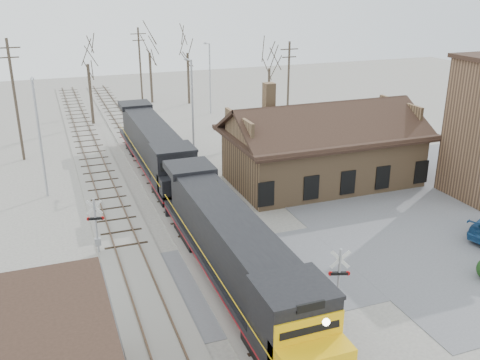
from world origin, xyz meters
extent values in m
plane|color=#AAA499|center=(0.00, 0.00, 0.00)|extent=(140.00, 140.00, 0.00)
cube|color=#5E5E63|center=(0.00, 0.00, 0.01)|extent=(60.00, 9.00, 0.03)
cube|color=#5E5E63|center=(18.00, 4.00, 0.02)|extent=(22.00, 26.00, 0.03)
cube|color=#AAA499|center=(0.00, 15.00, 0.06)|extent=(3.40, 90.00, 0.12)
cube|color=#473323|center=(-0.72, 15.00, 0.17)|extent=(0.08, 90.00, 0.14)
cube|color=#473323|center=(0.72, 15.00, 0.17)|extent=(0.08, 90.00, 0.14)
cube|color=#AAA499|center=(-4.50, 15.00, 0.06)|extent=(3.40, 90.00, 0.12)
cube|color=#473323|center=(-5.22, 15.00, 0.17)|extent=(0.08, 90.00, 0.14)
cube|color=#473323|center=(-3.78, 15.00, 0.17)|extent=(0.08, 90.00, 0.14)
cube|color=olive|center=(12.00, 12.00, 2.00)|extent=(14.00, 8.00, 4.00)
cube|color=black|center=(12.00, 12.00, 4.10)|extent=(15.20, 9.20, 0.30)
cube|color=black|center=(12.00, 9.70, 5.10)|extent=(15.00, 4.71, 2.66)
cube|color=black|center=(12.00, 14.30, 5.10)|extent=(15.00, 4.71, 2.66)
cube|color=olive|center=(8.00, 13.50, 6.80)|extent=(0.80, 0.80, 2.20)
cube|color=black|center=(0.00, -6.69, 0.52)|extent=(2.36, 3.78, 0.95)
cube|color=black|center=(0.00, 5.61, 0.52)|extent=(2.36, 3.78, 0.95)
cube|color=black|center=(0.00, -0.54, 1.28)|extent=(2.84, 18.92, 0.33)
cube|color=maroon|center=(0.00, -0.54, 1.07)|extent=(2.86, 18.92, 0.11)
cube|color=black|center=(0.00, 0.64, 2.74)|extent=(2.46, 13.72, 2.65)
cube|color=black|center=(0.00, -7.54, 2.74)|extent=(2.84, 2.65, 2.65)
cube|color=yellow|center=(0.00, -9.15, 1.94)|extent=(2.84, 1.70, 1.32)
cylinder|color=#FFF2CC|center=(0.00, -10.02, 4.16)|extent=(0.26, 0.10, 0.26)
cube|color=black|center=(0.00, 12.73, 0.52)|extent=(2.36, 3.78, 0.95)
cube|color=black|center=(0.00, 25.03, 0.52)|extent=(2.36, 3.78, 0.95)
cube|color=black|center=(0.00, 18.88, 1.28)|extent=(2.84, 18.92, 0.33)
cube|color=maroon|center=(0.00, 18.88, 1.07)|extent=(2.86, 18.92, 0.11)
cube|color=black|center=(0.00, 20.06, 2.74)|extent=(2.46, 13.72, 2.65)
cube|color=black|center=(0.00, 11.88, 2.74)|extent=(2.84, 2.65, 2.65)
cube|color=black|center=(0.00, 10.27, 1.94)|extent=(2.84, 1.70, 1.32)
cube|color=black|center=(0.00, 9.32, 0.52)|extent=(2.65, 0.25, 0.95)
cylinder|color=#A5A8AD|center=(3.77, -4.69, 1.82)|extent=(0.13, 0.13, 3.63)
cube|color=silver|center=(3.77, -4.69, 3.09)|extent=(0.91, 0.34, 0.95)
cube|color=silver|center=(3.77, -4.69, 3.09)|extent=(0.91, 0.34, 0.95)
cube|color=black|center=(3.77, -4.69, 2.36)|extent=(0.82, 0.40, 0.14)
cylinder|color=#B20C0C|center=(3.39, -4.56, 2.36)|extent=(0.23, 0.15, 0.22)
cylinder|color=#B20C0C|center=(4.16, -4.82, 2.36)|extent=(0.23, 0.15, 0.22)
cube|color=#A5A8AD|center=(3.77, -4.69, 0.82)|extent=(0.36, 0.27, 0.45)
cylinder|color=#A5A8AD|center=(-6.16, 5.72, 1.76)|extent=(0.12, 0.12, 3.52)
cube|color=silver|center=(-6.16, 5.72, 2.99)|extent=(0.91, 0.22, 0.92)
cube|color=silver|center=(-6.16, 5.72, 2.99)|extent=(0.91, 0.22, 0.92)
cube|color=black|center=(-6.16, 5.72, 2.29)|extent=(0.81, 0.30, 0.13)
cylinder|color=#B20C0C|center=(-5.77, 5.64, 2.29)|extent=(0.22, 0.12, 0.21)
cylinder|color=#B20C0C|center=(-6.55, 5.80, 2.29)|extent=(0.22, 0.12, 0.21)
cube|color=#A5A8AD|center=(-6.16, 5.72, 0.79)|extent=(0.35, 0.26, 0.44)
cylinder|color=#A5A8AD|center=(-8.69, 16.33, 4.34)|extent=(0.18, 0.18, 8.69)
cylinder|color=#A5A8AD|center=(-8.69, 17.23, 8.59)|extent=(0.12, 1.80, 0.12)
cube|color=#A5A8AD|center=(-8.69, 18.03, 8.49)|extent=(0.25, 0.50, 0.12)
cylinder|color=#A5A8AD|center=(3.89, 20.51, 4.46)|extent=(0.18, 0.18, 8.93)
cylinder|color=#A5A8AD|center=(3.89, 21.41, 8.83)|extent=(0.12, 1.80, 0.12)
cube|color=#A5A8AD|center=(3.89, 22.21, 8.73)|extent=(0.25, 0.50, 0.12)
cylinder|color=#A5A8AD|center=(10.80, 37.44, 4.15)|extent=(0.18, 0.18, 8.29)
cylinder|color=#A5A8AD|center=(10.80, 38.34, 8.19)|extent=(0.12, 1.80, 0.12)
cube|color=#A5A8AD|center=(10.80, 39.14, 8.09)|extent=(0.25, 0.50, 0.12)
cylinder|color=#382D23|center=(-10.38, 26.21, 5.33)|extent=(0.24, 0.24, 10.66)
cube|color=#382D23|center=(-10.38, 26.21, 9.86)|extent=(2.00, 0.10, 0.10)
cube|color=#382D23|center=(-10.38, 26.21, 9.06)|extent=(1.60, 0.10, 0.10)
cylinder|color=#382D23|center=(4.26, 46.70, 4.79)|extent=(0.24, 0.24, 9.58)
cube|color=#382D23|center=(4.26, 46.70, 8.78)|extent=(2.00, 0.10, 0.10)
cube|color=#382D23|center=(4.26, 46.70, 7.98)|extent=(1.60, 0.10, 0.10)
cylinder|color=#382D23|center=(16.47, 27.78, 4.63)|extent=(0.24, 0.24, 9.26)
cube|color=#382D23|center=(16.47, 27.78, 8.46)|extent=(2.00, 0.10, 0.10)
cube|color=#382D23|center=(16.47, 27.78, 7.66)|extent=(1.60, 0.10, 0.10)
cylinder|color=#382D23|center=(-3.14, 36.86, 3.35)|extent=(0.32, 0.32, 6.70)
cylinder|color=#382D23|center=(5.44, 46.09, 3.23)|extent=(0.32, 0.32, 6.46)
cylinder|color=#382D23|center=(9.84, 43.70, 3.25)|extent=(0.32, 0.32, 6.51)
cylinder|color=#382D23|center=(18.03, 36.45, 2.58)|extent=(0.32, 0.32, 5.16)
camera|label=1|loc=(-8.18, -23.44, 15.15)|focal=40.00mm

